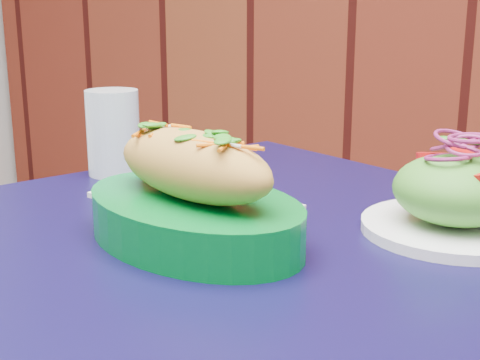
% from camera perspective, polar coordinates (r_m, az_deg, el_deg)
% --- Properties ---
extents(cafe_table, '(1.05, 1.05, 0.75)m').
position_cam_1_polar(cafe_table, '(0.75, -0.62, -11.95)').
color(cafe_table, black).
rests_on(cafe_table, ground).
extents(banh_mi_basket, '(0.32, 0.26, 0.13)m').
position_cam_1_polar(banh_mi_basket, '(0.71, -4.03, -1.46)').
color(banh_mi_basket, '#006621').
rests_on(banh_mi_basket, cafe_table).
extents(salad_plate, '(0.20, 0.20, 0.12)m').
position_cam_1_polar(salad_plate, '(0.78, 17.96, -1.34)').
color(salad_plate, white).
rests_on(salad_plate, cafe_table).
extents(water_glass, '(0.08, 0.08, 0.13)m').
position_cam_1_polar(water_glass, '(1.01, -10.76, 3.99)').
color(water_glass, silver).
rests_on(water_glass, cafe_table).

